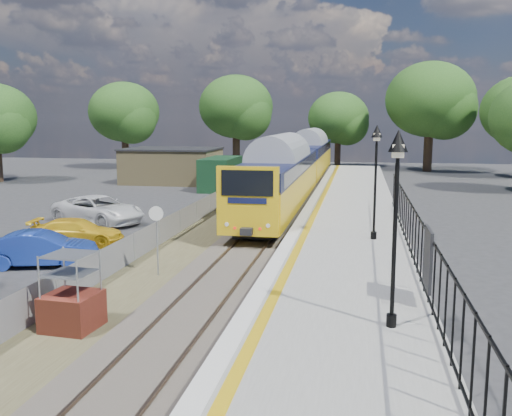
% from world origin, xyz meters
% --- Properties ---
extents(ground, '(120.00, 120.00, 0.00)m').
position_xyz_m(ground, '(0.00, 0.00, 0.00)').
color(ground, '#2D2D30').
rests_on(ground, ground).
extents(track_bed, '(5.90, 80.00, 0.29)m').
position_xyz_m(track_bed, '(-0.47, 9.67, 0.09)').
color(track_bed, '#473F38').
rests_on(track_bed, ground).
extents(platform, '(5.00, 70.00, 0.90)m').
position_xyz_m(platform, '(4.20, 8.00, 0.45)').
color(platform, gray).
rests_on(platform, ground).
extents(platform_edge, '(0.90, 70.00, 0.01)m').
position_xyz_m(platform_edge, '(2.14, 8.00, 0.90)').
color(platform_edge, silver).
rests_on(platform_edge, platform).
extents(victorian_lamp_south, '(0.44, 0.44, 4.60)m').
position_xyz_m(victorian_lamp_south, '(5.50, -4.00, 4.30)').
color(victorian_lamp_south, black).
rests_on(victorian_lamp_south, platform).
extents(victorian_lamp_north, '(0.44, 0.44, 4.60)m').
position_xyz_m(victorian_lamp_north, '(5.30, 6.00, 4.30)').
color(victorian_lamp_north, black).
rests_on(victorian_lamp_north, platform).
extents(palisade_fence, '(0.12, 26.00, 2.00)m').
position_xyz_m(palisade_fence, '(6.55, 2.24, 1.84)').
color(palisade_fence, black).
rests_on(palisade_fence, platform).
extents(wire_fence, '(0.06, 52.00, 1.20)m').
position_xyz_m(wire_fence, '(-4.20, 12.00, 0.60)').
color(wire_fence, '#999EA3').
rests_on(wire_fence, ground).
extents(outbuilding, '(10.80, 10.10, 3.12)m').
position_xyz_m(outbuilding, '(-10.91, 31.21, 1.52)').
color(outbuilding, '#958354').
rests_on(outbuilding, ground).
extents(tree_line, '(56.80, 43.80, 11.88)m').
position_xyz_m(tree_line, '(1.40, 42.00, 6.61)').
color(tree_line, '#332319').
rests_on(tree_line, ground).
extents(train, '(2.82, 40.83, 3.51)m').
position_xyz_m(train, '(0.00, 26.82, 2.34)').
color(train, gold).
rests_on(train, ground).
extents(brick_plinth, '(1.46, 1.46, 2.18)m').
position_xyz_m(brick_plinth, '(-2.94, -3.41, 1.05)').
color(brick_plinth, maroon).
rests_on(brick_plinth, ground).
extents(speed_sign, '(0.53, 0.14, 2.63)m').
position_xyz_m(speed_sign, '(-2.50, 2.09, 1.77)').
color(speed_sign, '#999EA3').
rests_on(speed_sign, ground).
extents(car_blue, '(4.47, 2.63, 1.39)m').
position_xyz_m(car_blue, '(-7.54, 2.75, 0.70)').
color(car_blue, '#1A369C').
rests_on(car_blue, ground).
extents(car_yellow, '(4.39, 2.29, 1.21)m').
position_xyz_m(car_yellow, '(-7.96, 6.52, 0.61)').
color(car_yellow, yellow).
rests_on(car_yellow, ground).
extents(car_white, '(6.03, 4.42, 1.52)m').
position_xyz_m(car_white, '(-9.48, 11.83, 0.76)').
color(car_white, white).
rests_on(car_white, ground).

